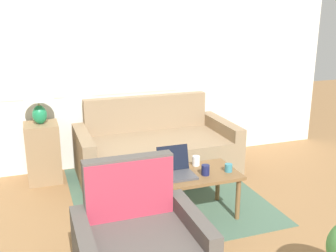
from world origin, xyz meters
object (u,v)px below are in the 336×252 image
(snack_bowl, at_px, (149,170))
(couch, at_px, (155,151))
(cup_white, at_px, (228,168))
(table_lamp, at_px, (38,97))
(cup_navy, at_px, (196,161))
(laptop, at_px, (176,169))
(coffee_table, at_px, (182,179))
(tv_remote, at_px, (152,184))
(cup_yellow, at_px, (205,170))

(snack_bowl, bearing_deg, couch, 69.46)
(cup_white, bearing_deg, table_lamp, 138.90)
(cup_navy, bearing_deg, laptop, -150.09)
(cup_navy, distance_m, snack_bowl, 0.49)
(coffee_table, relative_size, laptop, 3.48)
(snack_bowl, bearing_deg, tv_remote, -102.28)
(cup_yellow, xyz_separation_m, tv_remote, (-0.53, -0.05, -0.04))
(table_lamp, relative_size, cup_white, 6.08)
(snack_bowl, bearing_deg, cup_white, -16.04)
(laptop, height_order, tv_remote, laptop)
(cup_white, height_order, snack_bowl, cup_white)
(table_lamp, bearing_deg, cup_navy, -39.99)
(laptop, distance_m, tv_remote, 0.32)
(cup_white, relative_size, tv_remote, 0.47)
(table_lamp, relative_size, cup_navy, 4.75)
(snack_bowl, bearing_deg, coffee_table, -23.82)
(laptop, height_order, cup_navy, laptop)
(table_lamp, distance_m, cup_navy, 1.87)
(couch, height_order, table_lamp, table_lamp)
(couch, xyz_separation_m, snack_bowl, (-0.37, -0.99, 0.20))
(coffee_table, distance_m, cup_yellow, 0.23)
(snack_bowl, bearing_deg, table_lamp, 126.79)
(cup_white, bearing_deg, snack_bowl, 163.96)
(cup_yellow, bearing_deg, cup_white, 0.04)
(laptop, bearing_deg, cup_yellow, -20.30)
(table_lamp, bearing_deg, couch, -8.93)
(cup_navy, xyz_separation_m, cup_white, (0.22, -0.24, -0.01))
(cup_navy, bearing_deg, cup_yellow, -92.77)
(laptop, relative_size, cup_white, 4.07)
(table_lamp, relative_size, snack_bowl, 2.42)
(couch, distance_m, table_lamp, 1.47)
(cup_navy, relative_size, cup_white, 1.28)
(cup_yellow, height_order, tv_remote, cup_yellow)
(coffee_table, xyz_separation_m, cup_white, (0.43, -0.08, 0.09))
(couch, bearing_deg, table_lamp, 171.07)
(laptop, xyz_separation_m, cup_white, (0.48, -0.09, -0.02))
(table_lamp, bearing_deg, coffee_table, -48.33)
(laptop, relative_size, cup_navy, 3.17)
(coffee_table, distance_m, cup_navy, 0.28)
(laptop, relative_size, tv_remote, 1.93)
(cup_yellow, xyz_separation_m, cup_white, (0.24, 0.00, -0.01))
(laptop, xyz_separation_m, cup_navy, (0.26, 0.15, -0.01))
(cup_navy, height_order, snack_bowl, cup_navy)
(cup_yellow, bearing_deg, table_lamp, 134.35)
(couch, height_order, cup_yellow, couch)
(coffee_table, relative_size, tv_remote, 6.71)
(table_lamp, xyz_separation_m, laptop, (1.12, -1.31, -0.49))
(tv_remote, bearing_deg, laptop, 27.23)
(cup_navy, relative_size, snack_bowl, 0.51)
(coffee_table, height_order, tv_remote, tv_remote)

